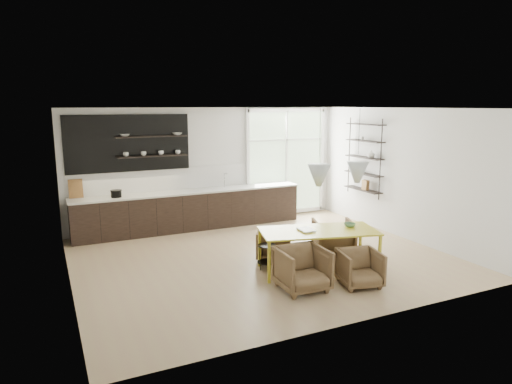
# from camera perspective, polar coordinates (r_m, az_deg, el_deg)

# --- Properties ---
(room) EXTENTS (7.02, 6.01, 2.91)m
(room) POSITION_cam_1_polar(r_m,az_deg,el_deg) (9.93, 1.01, 2.15)
(room) COLOR tan
(room) RESTS_ON ground
(kitchen_run) EXTENTS (5.54, 0.69, 2.75)m
(kitchen_run) POSITION_cam_1_polar(r_m,az_deg,el_deg) (11.09, -8.60, -1.59)
(kitchen_run) COLOR black
(kitchen_run) RESTS_ON ground
(right_shelving) EXTENTS (0.26, 1.22, 1.90)m
(right_shelving) POSITION_cam_1_polar(r_m,az_deg,el_deg) (11.46, 13.44, 3.98)
(right_shelving) COLOR black
(right_shelving) RESTS_ON ground
(dining_table) EXTENTS (2.25, 1.44, 0.76)m
(dining_table) POSITION_cam_1_polar(r_m,az_deg,el_deg) (8.27, 7.80, -5.09)
(dining_table) COLOR gold
(dining_table) RESTS_ON ground
(armchair_back_left) EXTENTS (0.88, 0.89, 0.59)m
(armchair_back_left) POSITION_cam_1_polar(r_m,az_deg,el_deg) (8.93, 2.24, -6.55)
(armchair_back_left) COLOR brown
(armchair_back_left) RESTS_ON ground
(armchair_back_right) EXTENTS (0.99, 1.00, 0.71)m
(armchair_back_right) POSITION_cam_1_polar(r_m,az_deg,el_deg) (9.28, 9.65, -5.63)
(armchair_back_right) COLOR brown
(armchair_back_right) RESTS_ON ground
(armchair_front_left) EXTENTS (0.79, 0.81, 0.71)m
(armchair_front_left) POSITION_cam_1_polar(r_m,az_deg,el_deg) (7.51, 5.81, -9.55)
(armchair_front_left) COLOR brown
(armchair_front_left) RESTS_ON ground
(armchair_front_right) EXTENTS (0.78, 0.79, 0.61)m
(armchair_front_right) POSITION_cam_1_polar(r_m,az_deg,el_deg) (7.84, 12.83, -9.28)
(armchair_front_right) COLOR brown
(armchair_front_right) RESTS_ON ground
(wire_stool) EXTENTS (0.35, 0.35, 0.45)m
(wire_stool) POSITION_cam_1_polar(r_m,az_deg,el_deg) (8.42, 1.37, -7.67)
(wire_stool) COLOR black
(wire_stool) RESTS_ON ground
(table_book) EXTENTS (0.27, 0.35, 0.03)m
(table_book) POSITION_cam_1_polar(r_m,az_deg,el_deg) (8.13, 5.52, -4.82)
(table_book) COLOR white
(table_book) RESTS_ON dining_table
(table_bowl) EXTENTS (0.22, 0.22, 0.06)m
(table_bowl) POSITION_cam_1_polar(r_m,az_deg,el_deg) (8.58, 11.64, -4.05)
(table_bowl) COLOR #598C63
(table_bowl) RESTS_ON dining_table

